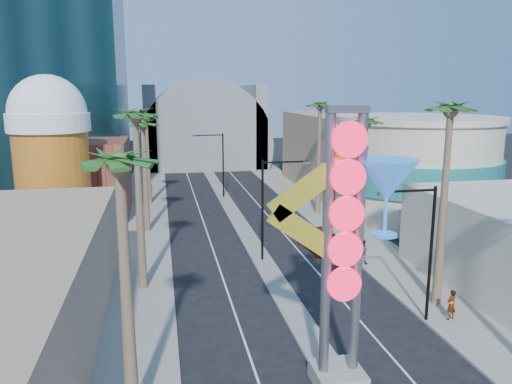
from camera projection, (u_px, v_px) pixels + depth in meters
name	position (u px, v px, depth m)	size (l,w,h in m)	color
sidewalk_west	(144.00, 219.00, 51.71)	(5.00, 100.00, 0.15)	gray
sidewalk_east	(319.00, 210.00, 55.23)	(5.00, 100.00, 0.15)	gray
median	(230.00, 208.00, 56.36)	(1.60, 84.00, 0.15)	gray
brick_filler_west	(80.00, 178.00, 52.60)	(10.00, 10.00, 8.00)	brown
filler_east	(336.00, 151.00, 67.95)	(10.00, 20.00, 10.00)	tan
beer_mug	(51.00, 151.00, 43.95)	(7.00, 7.00, 14.50)	#AF5C17
turquoise_building	(415.00, 169.00, 50.96)	(16.60, 16.60, 10.60)	beige
canopy	(203.00, 141.00, 88.21)	(22.00, 16.00, 22.00)	slate
neon_sign	(361.00, 229.00, 21.35)	(6.53, 2.60, 12.55)	gray
streetlight_0	(269.00, 200.00, 38.18)	(3.79, 0.25, 8.00)	black
streetlight_1	(219.00, 159.00, 61.06)	(3.79, 0.25, 8.00)	black
streetlight_2	(424.00, 242.00, 27.79)	(3.45, 0.25, 8.00)	black
palm_0	(120.00, 181.00, 18.08)	(2.40, 2.40, 11.70)	brown
palm_1	(136.00, 128.00, 31.37)	(2.40, 2.40, 12.70)	brown
palm_2	(143.00, 131.00, 45.10)	(2.40, 2.40, 11.20)	brown
palm_3	(146.00, 123.00, 56.65)	(2.40, 2.40, 11.20)	brown
palm_5	(450.00, 123.00, 28.84)	(2.40, 2.40, 13.20)	brown
palm_6	(366.00, 130.00, 40.65)	(2.40, 2.40, 11.70)	brown
palm_7	(320.00, 113.00, 52.02)	(2.40, 2.40, 12.70)	brown
red_pickup	(323.00, 240.00, 41.71)	(2.83, 6.14, 1.71)	#AB230D
pedestrian_a	(451.00, 305.00, 28.67)	(0.65, 0.43, 1.79)	gray
pedestrian_b	(362.00, 252.00, 37.95)	(0.90, 0.71, 1.86)	gray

